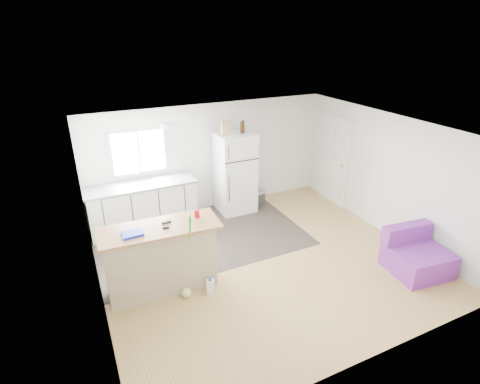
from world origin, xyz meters
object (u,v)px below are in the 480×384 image
Objects in this scene: bottle_left at (242,128)px; refrigerator at (235,173)px; cooler at (254,198)px; cleaner_jug at (210,286)px; bottle_right at (243,126)px; blue_tray at (132,234)px; cardboard_box at (226,128)px; purple_seat at (416,256)px; mop at (187,283)px; kitchen_cabinets at (143,206)px; red_cup at (197,214)px; peninsula at (161,258)px.

refrigerator is at bearing 151.38° from bottle_left.
cleaner_jug is (-2.10, -2.56, -0.06)m from cooler.
cooler is 1.77m from bottle_right.
bottle_right is (1.80, 2.55, 1.80)m from cleaner_jug.
blue_tray is (-1.03, 0.39, 1.01)m from cleaner_jug.
bottle_right is (0.42, 0.05, -0.02)m from cardboard_box.
purple_seat is 0.71× the size of mop.
kitchen_cabinets is 5.25m from purple_seat.
kitchen_cabinets is 2.35m from cardboard_box.
refrigerator is 14.98× the size of red_cup.
cardboard_box is at bearing 41.15° from blue_tray.
refrigerator is 1.07m from cardboard_box.
bottle_right is (2.44, 2.10, 1.36)m from peninsula.
peninsula is 3.49m from bottle_right.
blue_tray reaches higher than peninsula.
purple_seat is 4.72m from blue_tray.
blue_tray is (-0.56, -2.19, 0.63)m from kitchen_cabinets.
cardboard_box is at bearing -170.82° from refrigerator.
bottle_left is (2.76, 2.07, 0.79)m from blue_tray.
cardboard_box reaches higher than refrigerator.
peninsula is at bearing 9.76° from blue_tray.
refrigerator is 5.99× the size of blue_tray.
cooler is 3.31m from cleaner_jug.
kitchen_cabinets is 2.63m from bottle_left.
bottle_right is (2.14, 2.44, 1.69)m from mop.
cleaner_jug is 1.13× the size of bottle_left.
cleaner_jug is at bearing -119.01° from cardboard_box.
cleaner_jug is 3.51m from bottle_left.
bottle_left is at bearing -28.57° from refrigerator.
cooler is 3.74m from purple_seat.
peninsula is at bearing -175.40° from red_cup.
blue_tray is at bearing 161.28° from mop.
refrigerator reaches higher than cooler.
cleaner_jug is at bearing -122.28° from refrigerator.
mop reaches higher than purple_seat.
refrigerator reaches higher than cleaner_jug.
cooler is 0.49× the size of purple_seat.
kitchen_cabinets is 2.23m from red_cup.
bottle_left is at bearing -6.09° from cardboard_box.
cardboard_box reaches higher than peninsula.
cleaner_jug is at bearing -79.65° from kitchen_cabinets.
purple_seat is at bearing -23.04° from red_cup.
peninsula is 3.08m from refrigerator.
blue_tray is 1.20× the size of bottle_right.
bottle_left is (0.35, -0.04, -0.02)m from cardboard_box.
peninsula is 3.76× the size of cooler.
bottle_right is (0.20, 0.02, 1.02)m from refrigerator.
mop is (0.13, -2.47, -0.27)m from kitchen_cabinets.
cooler is at bearing 40.61° from peninsula.
kitchen_cabinets is 1.19× the size of peninsula.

